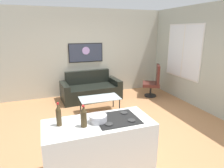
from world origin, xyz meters
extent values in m
cube|color=tan|center=(0.00, 0.00, -0.02)|extent=(6.40, 6.40, 0.04)
cube|color=#B0AF9E|center=(0.00, 2.42, 1.40)|extent=(6.40, 0.05, 2.80)
cube|color=#ACB1A3|center=(2.62, 0.30, 1.40)|extent=(0.05, 6.40, 2.80)
cube|color=black|center=(-0.07, 1.82, 0.21)|extent=(1.51, 0.97, 0.43)
cube|color=black|center=(-0.09, 2.18, 0.64)|extent=(1.46, 0.25, 0.43)
cube|color=black|center=(-0.89, 1.77, 0.29)|extent=(0.23, 0.89, 0.59)
cube|color=black|center=(0.74, 1.87, 0.29)|extent=(0.23, 0.89, 0.59)
cube|color=silver|center=(-0.11, 0.71, 0.41)|extent=(1.04, 0.57, 0.02)
cylinder|color=#232326|center=(-0.58, 0.47, 0.20)|extent=(0.03, 0.03, 0.40)
cylinder|color=#232326|center=(0.36, 0.47, 0.20)|extent=(0.03, 0.03, 0.40)
cylinder|color=#232326|center=(-0.58, 0.95, 0.20)|extent=(0.03, 0.03, 0.40)
cylinder|color=#232326|center=(0.36, 0.95, 0.20)|extent=(0.03, 0.03, 0.40)
cylinder|color=black|center=(1.85, 1.42, 0.02)|extent=(0.39, 0.39, 0.04)
cylinder|color=black|center=(1.85, 1.42, 0.23)|extent=(0.06, 0.06, 0.38)
cube|color=#4E211C|center=(1.85, 1.42, 0.41)|extent=(0.74, 0.74, 0.10)
cube|color=#4E211C|center=(2.02, 1.32, 0.76)|extent=(0.34, 0.53, 0.60)
cube|color=silver|center=(-0.77, -1.54, 0.44)|extent=(1.54, 0.70, 0.88)
cube|color=black|center=(-0.50, -1.54, 0.89)|extent=(0.60, 0.52, 0.01)
cylinder|color=#2D2D2D|center=(-0.67, -1.68, 0.90)|extent=(0.11, 0.11, 0.01)
cylinder|color=#2D2D2D|center=(-0.33, -1.68, 0.90)|extent=(0.11, 0.11, 0.01)
cylinder|color=#2D2D2D|center=(-0.67, -1.40, 0.90)|extent=(0.11, 0.11, 0.01)
cylinder|color=#2D2D2D|center=(-0.33, -1.40, 0.90)|extent=(0.11, 0.11, 0.01)
cylinder|color=#46361D|center=(-1.30, -1.45, 1.00)|extent=(0.07, 0.07, 0.23)
cone|color=#46361D|center=(-1.30, -1.45, 1.15)|extent=(0.06, 0.06, 0.07)
cylinder|color=red|center=(-1.30, -1.45, 1.20)|extent=(0.03, 0.03, 0.03)
cylinder|color=#46361D|center=(-0.99, -1.59, 0.99)|extent=(0.08, 0.08, 0.21)
cone|color=#46361D|center=(-0.99, -1.59, 1.13)|extent=(0.08, 0.08, 0.07)
cylinder|color=red|center=(-0.99, -1.59, 1.18)|extent=(0.03, 0.03, 0.02)
cylinder|color=silver|center=(-0.78, -1.53, 0.89)|extent=(0.14, 0.14, 0.01)
cylinder|color=silver|center=(-0.78, -1.53, 0.93)|extent=(0.25, 0.25, 0.10)
cube|color=black|center=(-0.08, 2.39, 1.41)|extent=(1.13, 0.01, 0.62)
cube|color=#353A4C|center=(-0.08, 2.38, 1.41)|extent=(1.08, 0.02, 0.57)
cylinder|color=#BA94D4|center=(-0.08, 2.37, 1.48)|extent=(0.25, 0.01, 0.25)
cube|color=silver|center=(2.59, 0.90, 1.51)|extent=(0.02, 1.50, 1.61)
cube|color=white|center=(2.58, 0.90, 1.51)|extent=(0.01, 1.42, 1.53)
cube|color=silver|center=(2.58, 0.90, 1.51)|extent=(0.01, 0.04, 1.53)
camera|label=1|loc=(-1.44, -3.95, 2.14)|focal=31.26mm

